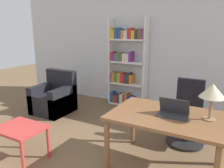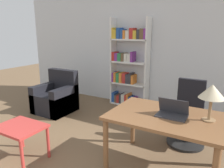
{
  "view_description": "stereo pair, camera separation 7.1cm",
  "coord_description": "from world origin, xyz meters",
  "px_view_note": "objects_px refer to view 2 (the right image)",
  "views": [
    {
      "loc": [
        1.41,
        -0.35,
        1.82
      ],
      "look_at": [
        -0.13,
        2.47,
        1.01
      ],
      "focal_mm": 35.0,
      "sensor_mm": 36.0,
      "label": 1
    },
    {
      "loc": [
        1.47,
        -0.32,
        1.82
      ],
      "look_at": [
        -0.13,
        2.47,
        1.01
      ],
      "focal_mm": 35.0,
      "sensor_mm": 36.0,
      "label": 2
    }
  ],
  "objects_px": {
    "office_chair": "(188,118)",
    "side_table_blue": "(20,131)",
    "table_lamp": "(212,92)",
    "armchair": "(56,98)",
    "bookshelf": "(127,66)",
    "desk": "(166,122)",
    "laptop": "(172,112)"
  },
  "relations": [
    {
      "from": "armchair",
      "to": "bookshelf",
      "type": "bearing_deg",
      "value": 45.19
    },
    {
      "from": "desk",
      "to": "side_table_blue",
      "type": "distance_m",
      "value": 2.0
    },
    {
      "from": "laptop",
      "to": "side_table_blue",
      "type": "height_order",
      "value": "laptop"
    },
    {
      "from": "laptop",
      "to": "armchair",
      "type": "distance_m",
      "value": 3.0
    },
    {
      "from": "bookshelf",
      "to": "side_table_blue",
      "type": "bearing_deg",
      "value": -95.11
    },
    {
      "from": "desk",
      "to": "side_table_blue",
      "type": "xyz_separation_m",
      "value": [
        -1.81,
        -0.8,
        -0.23
      ]
    },
    {
      "from": "laptop",
      "to": "office_chair",
      "type": "relative_size",
      "value": 0.36
    },
    {
      "from": "office_chair",
      "to": "bookshelf",
      "type": "height_order",
      "value": "bookshelf"
    },
    {
      "from": "desk",
      "to": "table_lamp",
      "type": "xyz_separation_m",
      "value": [
        0.49,
        0.09,
        0.45
      ]
    },
    {
      "from": "desk",
      "to": "bookshelf",
      "type": "relative_size",
      "value": 0.67
    },
    {
      "from": "laptop",
      "to": "side_table_blue",
      "type": "relative_size",
      "value": 0.58
    },
    {
      "from": "desk",
      "to": "office_chair",
      "type": "relative_size",
      "value": 1.34
    },
    {
      "from": "laptop",
      "to": "office_chair",
      "type": "distance_m",
      "value": 0.96
    },
    {
      "from": "side_table_blue",
      "to": "bookshelf",
      "type": "height_order",
      "value": "bookshelf"
    },
    {
      "from": "desk",
      "to": "laptop",
      "type": "height_order",
      "value": "laptop"
    },
    {
      "from": "office_chair",
      "to": "side_table_blue",
      "type": "distance_m",
      "value": 2.56
    },
    {
      "from": "table_lamp",
      "to": "armchair",
      "type": "height_order",
      "value": "table_lamp"
    },
    {
      "from": "laptop",
      "to": "table_lamp",
      "type": "xyz_separation_m",
      "value": [
        0.42,
        0.08,
        0.3
      ]
    },
    {
      "from": "table_lamp",
      "to": "office_chair",
      "type": "xyz_separation_m",
      "value": [
        -0.37,
        0.79,
        -0.69
      ]
    },
    {
      "from": "bookshelf",
      "to": "desk",
      "type": "bearing_deg",
      "value": -53.03
    },
    {
      "from": "table_lamp",
      "to": "side_table_blue",
      "type": "distance_m",
      "value": 2.56
    },
    {
      "from": "table_lamp",
      "to": "laptop",
      "type": "bearing_deg",
      "value": -168.61
    },
    {
      "from": "side_table_blue",
      "to": "armchair",
      "type": "distance_m",
      "value": 1.91
    },
    {
      "from": "table_lamp",
      "to": "side_table_blue",
      "type": "relative_size",
      "value": 0.69
    },
    {
      "from": "desk",
      "to": "table_lamp",
      "type": "distance_m",
      "value": 0.67
    },
    {
      "from": "laptop",
      "to": "table_lamp",
      "type": "bearing_deg",
      "value": 11.39
    },
    {
      "from": "office_chair",
      "to": "armchair",
      "type": "distance_m",
      "value": 2.88
    },
    {
      "from": "desk",
      "to": "table_lamp",
      "type": "relative_size",
      "value": 3.17
    },
    {
      "from": "office_chair",
      "to": "side_table_blue",
      "type": "bearing_deg",
      "value": -139.06
    },
    {
      "from": "table_lamp",
      "to": "bookshelf",
      "type": "bearing_deg",
      "value": 135.97
    },
    {
      "from": "desk",
      "to": "table_lamp",
      "type": "bearing_deg",
      "value": 10.1
    },
    {
      "from": "laptop",
      "to": "bookshelf",
      "type": "xyz_separation_m",
      "value": [
        -1.63,
        2.07,
        0.16
      ]
    }
  ]
}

